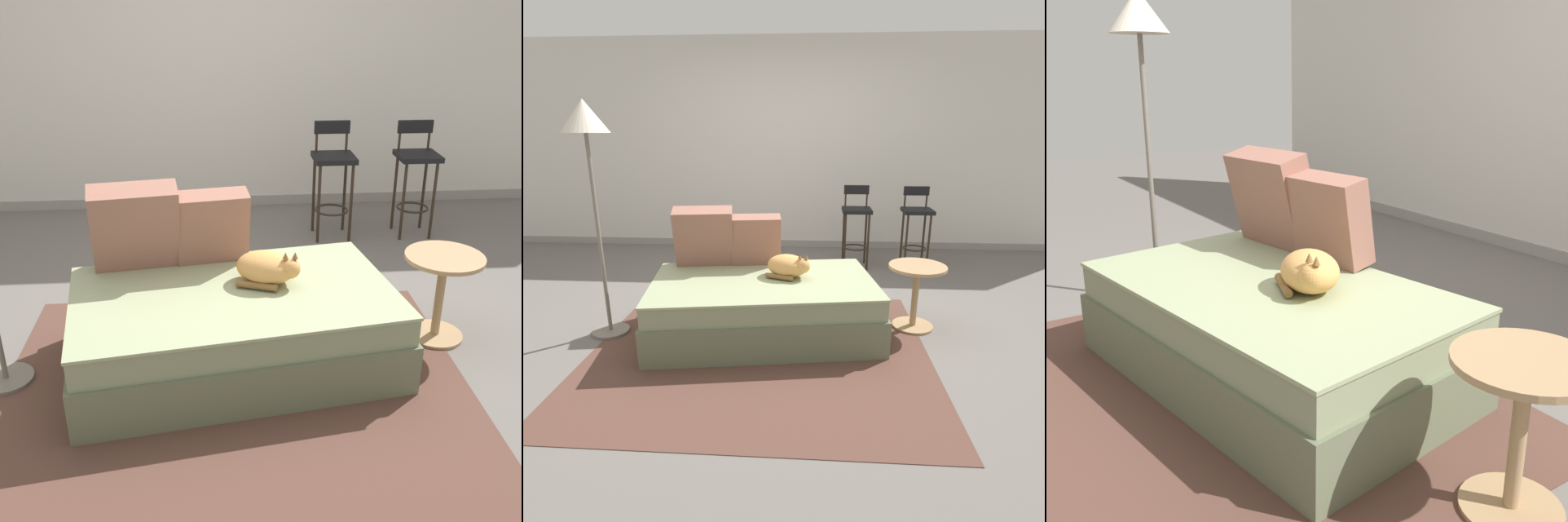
% 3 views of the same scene
% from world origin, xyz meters
% --- Properties ---
extents(ground_plane, '(16.00, 16.00, 0.00)m').
position_xyz_m(ground_plane, '(0.00, 0.00, 0.00)').
color(ground_plane, '#66605B').
rests_on(ground_plane, ground).
extents(wall_back_panel, '(8.00, 0.10, 2.60)m').
position_xyz_m(wall_back_panel, '(0.00, 2.25, 1.30)').
color(wall_back_panel, silver).
rests_on(wall_back_panel, ground).
extents(wall_baseboard_trim, '(8.00, 0.02, 0.09)m').
position_xyz_m(wall_baseboard_trim, '(0.00, 2.20, 0.04)').
color(wall_baseboard_trim, gray).
rests_on(wall_baseboard_trim, ground).
extents(area_rug, '(2.39, 2.10, 0.01)m').
position_xyz_m(area_rug, '(0.00, -0.70, 0.00)').
color(area_rug, brown).
rests_on(area_rug, ground).
extents(couch, '(1.82, 1.24, 0.44)m').
position_xyz_m(couch, '(0.00, -0.40, 0.22)').
color(couch, '#636B50').
rests_on(couch, ground).
extents(throw_pillow_corner, '(0.51, 0.35, 0.50)m').
position_xyz_m(throw_pillow_corner, '(-0.52, -0.08, 0.69)').
color(throw_pillow_corner, '#936051').
rests_on(throw_pillow_corner, couch).
extents(throw_pillow_middle, '(0.43, 0.27, 0.42)m').
position_xyz_m(throw_pillow_middle, '(-0.10, -0.01, 0.65)').
color(throw_pillow_middle, '#936051').
rests_on(throw_pillow_middle, couch).
extents(cat, '(0.38, 0.34, 0.20)m').
position_xyz_m(cat, '(0.19, -0.31, 0.52)').
color(cat, tan).
rests_on(cat, couch).
extents(bar_stool_near_window, '(0.32, 0.32, 0.91)m').
position_xyz_m(bar_stool_near_window, '(0.85, 1.39, 0.54)').
color(bar_stool_near_window, '#2D2319').
rests_on(bar_stool_near_window, ground).
extents(bar_stool_by_doorway, '(0.32, 0.32, 0.91)m').
position_xyz_m(bar_stool_by_doorway, '(1.52, 1.39, 0.55)').
color(bar_stool_by_doorway, '#2D2319').
rests_on(bar_stool_by_doorway, ground).
extents(side_table, '(0.44, 0.44, 0.52)m').
position_xyz_m(side_table, '(1.18, -0.22, 0.34)').
color(side_table, tan).
rests_on(side_table, ground).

